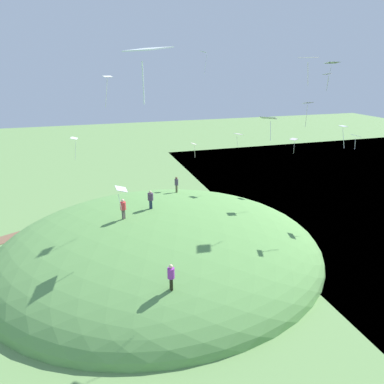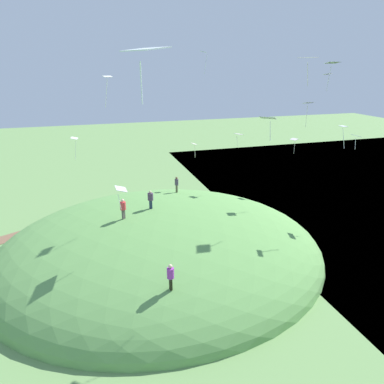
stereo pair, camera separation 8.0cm
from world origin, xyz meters
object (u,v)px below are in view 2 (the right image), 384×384
Objects in this scene: kite_4 at (294,140)px; kite_13 at (332,64)px; person_watching_kites at (123,207)px; kite_10 at (194,145)px; person_with_child at (177,183)px; kite_6 at (308,105)px; kite_2 at (239,135)px; kite_5 at (343,129)px; kite_12 at (145,51)px; kite_1 at (107,81)px; kite_7 at (308,59)px; kite_8 at (74,140)px; person_walking_path at (150,198)px; kite_14 at (204,53)px; kite_0 at (328,75)px; person_on_hilltop at (170,274)px; kite_11 at (121,190)px; kite_9 at (268,119)px; kite_15 at (356,136)px.

kite_13 is (3.68, 9.75, 8.19)m from kite_4.
person_watching_kites is 12.04m from kite_10.
kite_6 is at bearing -175.94° from person_with_child.
kite_5 is at bearing 116.59° from kite_2.
kite_12 is at bearing 59.80° from kite_2.
kite_7 is (-11.12, 7.32, 1.35)m from kite_1.
kite_8 is (20.90, -4.98, -3.00)m from kite_6.
person_walking_path is 5.81m from person_with_child.
kite_12 is 21.16m from kite_14.
kite_0 is 7.88m from kite_4.
person_on_hilltop is at bearing -114.79° from person_watching_kites.
kite_12 is (9.11, 24.78, 8.05)m from kite_10.
person_on_hilltop is at bearing -106.50° from kite_12.
person_on_hilltop is at bearing 42.21° from kite_4.
person_walking_path reaches higher than person_watching_kites.
kite_13 is at bearing -136.92° from kite_7.
kite_12 reaches higher than kite_1.
kite_12 is at bearing 49.71° from kite_4.
kite_5 is 5.31m from kite_13.
kite_13 reaches higher than person_with_child.
kite_8 is at bearing 147.41° from person_walking_path.
kite_11 is at bearing 8.57° from kite_13.
kite_9 is 1.01× the size of kite_11.
kite_8 is (23.98, 1.34, 1.69)m from kite_4.
kite_6 reaches higher than kite_10.
kite_14 is (-1.65, 3.14, 11.93)m from person_with_child.
kite_5 is at bearing 125.87° from kite_10.
kite_7 is at bearing 98.18° from kite_10.
person_watching_kites is 0.77× the size of kite_1.
kite_11 is at bearing -91.03° from kite_12.
person_with_child is 0.96× the size of person_watching_kites.
kite_7 is at bearing 163.47° from kite_11.
kite_14 is at bearing 30.66° from kite_2.
kite_0 is 1.51× the size of kite_15.
kite_5 is at bearing 145.49° from kite_14.
kite_2 is at bearing 18.91° from kite_4.
kite_14 is (0.87, 5.30, 8.71)m from kite_10.
kite_8 is (3.30, -7.11, 4.20)m from person_watching_kites.
kite_13 is at bearing 168.92° from person_with_child.
kite_9 reaches higher than person_with_child.
person_with_child is 0.99× the size of kite_7.
kite_9 reaches higher than kite_8.
kite_8 is at bearing -21.64° from kite_14.
kite_7 reaches higher than kite_5.
person_on_hilltop is 0.90× the size of kite_0.
person_watching_kites is 14.15m from kite_2.
kite_1 is (24.44, 8.10, -0.10)m from kite_0.
kite_5 is 9.51m from kite_9.
kite_8 reaches higher than kite_4.
kite_13 reaches higher than kite_1.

